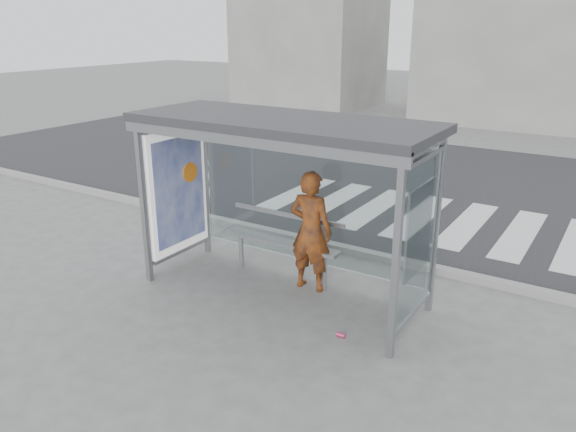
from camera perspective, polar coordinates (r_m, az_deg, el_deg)
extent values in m
plane|color=#61615F|center=(8.42, -0.64, -7.94)|extent=(80.00, 80.00, 0.00)
cube|color=#232325|center=(14.42, 14.62, 3.09)|extent=(30.00, 10.00, 0.01)
cube|color=gray|center=(9.94, 5.47, -3.27)|extent=(30.00, 0.18, 0.12)
cube|color=silver|center=(13.21, 0.82, 2.25)|extent=(0.55, 3.00, 0.00)
cube|color=silver|center=(12.74, 4.66, 1.55)|extent=(0.55, 3.00, 0.00)
cube|color=silver|center=(12.34, 8.77, 0.79)|extent=(0.55, 3.00, 0.00)
cube|color=silver|center=(12.00, 13.14, -0.01)|extent=(0.55, 3.00, 0.00)
cube|color=silver|center=(11.74, 17.72, -0.86)|extent=(0.55, 3.00, 0.00)
cube|color=silver|center=(11.56, 22.48, -1.74)|extent=(0.55, 3.00, 0.00)
cube|color=gray|center=(8.65, -14.45, 1.15)|extent=(0.08, 0.08, 2.50)
cube|color=gray|center=(6.50, 10.91, -4.61)|extent=(0.08, 0.08, 2.50)
cube|color=gray|center=(9.62, -8.46, 3.34)|extent=(0.08, 0.08, 2.50)
cube|color=gray|center=(7.74, 14.77, -1.00)|extent=(0.08, 0.08, 2.50)
cube|color=#2D2D30|center=(7.61, -0.71, 9.51)|extent=(4.25, 1.65, 0.12)
cube|color=gray|center=(7.01, -4.11, 7.73)|extent=(4.25, 0.06, 0.18)
cube|color=white|center=(8.48, 1.89, 1.75)|extent=(3.80, 0.02, 2.00)
cube|color=white|center=(9.11, -11.32, 2.61)|extent=(0.15, 1.25, 2.00)
cube|color=#303DAD|center=(9.05, -10.92, 2.53)|extent=(0.01, 1.10, 1.70)
cylinder|color=orange|center=(9.16, -9.92, 4.40)|extent=(0.02, 0.32, 0.32)
cube|color=white|center=(7.10, 13.04, -2.28)|extent=(0.03, 1.25, 2.00)
cube|color=beige|center=(7.11, 13.01, -1.36)|extent=(0.03, 0.86, 1.16)
cube|color=gray|center=(28.09, 2.20, 17.38)|extent=(6.00, 5.00, 6.00)
cube|color=gray|center=(24.67, 23.42, 14.50)|extent=(8.00, 5.00, 5.00)
imported|color=#BF6712|center=(8.26, 2.31, -1.54)|extent=(0.69, 0.47, 1.83)
cube|color=gray|center=(8.69, -0.74, -2.66)|extent=(1.99, 0.24, 0.06)
cylinder|color=gray|center=(9.22, -4.78, -3.53)|extent=(0.08, 0.08, 0.58)
cylinder|color=gray|center=(8.45, 3.71, -5.69)|extent=(0.08, 0.08, 0.58)
cube|color=gray|center=(8.70, -0.07, 0.10)|extent=(1.99, 0.04, 0.07)
cylinder|color=#F0467D|center=(7.38, 5.38, -11.95)|extent=(0.12, 0.07, 0.06)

